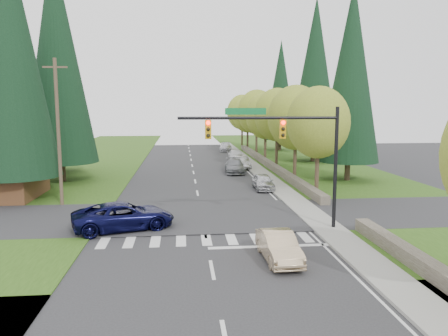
{
  "coord_description": "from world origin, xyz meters",
  "views": [
    {
      "loc": [
        -1.21,
        -18.51,
        6.79
      ],
      "look_at": [
        1.55,
        9.73,
        2.8
      ],
      "focal_mm": 35.0,
      "sensor_mm": 36.0,
      "label": 1
    }
  ],
  "objects": [
    {
      "name": "sidewalk_east",
      "position": [
        6.9,
        22.0,
        0.07
      ],
      "size": [
        1.8,
        80.0,
        0.13
      ],
      "primitive_type": "cube",
      "color": "gray",
      "rests_on": "ground"
    },
    {
      "name": "decid_tree_3",
      "position": [
        9.2,
        35.0,
        5.66
      ],
      "size": [
        5.0,
        5.0,
        8.55
      ],
      "color": "#38281C",
      "rests_on": "ground"
    },
    {
      "name": "stone_wall_north",
      "position": [
        8.6,
        30.0,
        0.35
      ],
      "size": [
        0.7,
        40.0,
        0.7
      ],
      "primitive_type": "cube",
      "color": "#4C4438",
      "rests_on": "ground"
    },
    {
      "name": "parked_car_e",
      "position": [
        5.6,
        48.33,
        0.63
      ],
      "size": [
        2.31,
        4.5,
        1.25
      ],
      "primitive_type": "imported",
      "rotation": [
        0.0,
        0.0,
        -0.13
      ],
      "color": "silver",
      "rests_on": "ground"
    },
    {
      "name": "stone_wall_south",
      "position": [
        8.6,
        -3.0,
        0.35
      ],
      "size": [
        0.7,
        14.0,
        0.7
      ],
      "primitive_type": "cube",
      "color": "#4C4438",
      "rests_on": "ground"
    },
    {
      "name": "sedan_champagne",
      "position": [
        3.03,
        -0.14,
        0.64
      ],
      "size": [
        1.5,
        3.94,
        1.28
      ],
      "primitive_type": "imported",
      "rotation": [
        0.0,
        0.0,
        0.04
      ],
      "color": "beige",
      "rests_on": "ground"
    },
    {
      "name": "curb_east",
      "position": [
        6.05,
        22.0,
        0.07
      ],
      "size": [
        0.2,
        80.0,
        0.13
      ],
      "primitive_type": "cube",
      "color": "gray",
      "rests_on": "ground"
    },
    {
      "name": "decid_tree_5",
      "position": [
        9.1,
        49.0,
        5.53
      ],
      "size": [
        4.8,
        4.8,
        8.3
      ],
      "color": "#38281C",
      "rests_on": "ground"
    },
    {
      "name": "grass_east",
      "position": [
        13.0,
        20.0,
        0.03
      ],
      "size": [
        14.0,
        110.0,
        0.06
      ],
      "primitive_type": "cube",
      "color": "#2C4C14",
      "rests_on": "ground"
    },
    {
      "name": "parked_car_a",
      "position": [
        5.47,
        16.53,
        0.64
      ],
      "size": [
        1.56,
        3.79,
        1.29
      ],
      "primitive_type": "imported",
      "rotation": [
        0.0,
        0.0,
        -0.01
      ],
      "color": "silver",
      "rests_on": "ground"
    },
    {
      "name": "conifer_w_e",
      "position": [
        -14.0,
        28.0,
        10.29
      ],
      "size": [
        5.78,
        5.78,
        18.8
      ],
      "color": "#38281C",
      "rests_on": "ground"
    },
    {
      "name": "grass_west",
      "position": [
        -13.0,
        20.0,
        0.03
      ],
      "size": [
        14.0,
        110.0,
        0.06
      ],
      "primitive_type": "cube",
      "color": "#2C4C14",
      "rests_on": "ground"
    },
    {
      "name": "conifer_w_a",
      "position": [
        -13.0,
        14.0,
        10.79
      ],
      "size": [
        6.12,
        6.12,
        19.8
      ],
      "color": "#38281C",
      "rests_on": "ground"
    },
    {
      "name": "traffic_signal",
      "position": [
        4.37,
        4.5,
        4.98
      ],
      "size": [
        8.7,
        0.37,
        6.8
      ],
      "color": "black",
      "rests_on": "ground"
    },
    {
      "name": "decid_tree_1",
      "position": [
        9.3,
        21.0,
        5.8
      ],
      "size": [
        5.2,
        5.2,
        8.8
      ],
      "color": "#38281C",
      "rests_on": "ground"
    },
    {
      "name": "parked_car_d",
      "position": [
        5.6,
        36.0,
        0.72
      ],
      "size": [
        1.9,
        4.3,
        1.44
      ],
      "primitive_type": "imported",
      "rotation": [
        0.0,
        0.0,
        -0.05
      ],
      "color": "white",
      "rests_on": "ground"
    },
    {
      "name": "parked_car_c",
      "position": [
        5.41,
        29.0,
        0.65
      ],
      "size": [
        1.69,
        4.04,
        1.3
      ],
      "primitive_type": "imported",
      "rotation": [
        0.0,
        0.0,
        0.08
      ],
      "color": "#B2B1B6",
      "rests_on": "ground"
    },
    {
      "name": "conifer_w_c",
      "position": [
        -12.0,
        22.0,
        11.29
      ],
      "size": [
        6.46,
        6.46,
        20.8
      ],
      "color": "#38281C",
      "rests_on": "ground"
    },
    {
      "name": "suv_navy",
      "position": [
        -4.46,
        5.53,
        0.77
      ],
      "size": [
        6.07,
        4.09,
        1.54
      ],
      "primitive_type": "imported",
      "rotation": [
        0.0,
        0.0,
        1.87
      ],
      "color": "#0A0B35",
      "rests_on": "ground"
    },
    {
      "name": "conifer_e_c",
      "position": [
        14.0,
        48.0,
        9.29
      ],
      "size": [
        5.1,
        5.1,
        16.8
      ],
      "color": "#38281C",
      "rests_on": "ground"
    },
    {
      "name": "conifer_e_b",
      "position": [
        15.0,
        34.0,
        10.79
      ],
      "size": [
        6.12,
        6.12,
        19.8
      ],
      "color": "#38281C",
      "rests_on": "ground"
    },
    {
      "name": "utility_pole",
      "position": [
        -9.5,
        12.0,
        5.14
      ],
      "size": [
        1.6,
        0.24,
        10.0
      ],
      "color": "#473828",
      "rests_on": "ground"
    },
    {
      "name": "decid_tree_6",
      "position": [
        9.2,
        56.0,
        5.86
      ],
      "size": [
        5.2,
        5.2,
        8.86
      ],
      "color": "#38281C",
      "rests_on": "ground"
    },
    {
      "name": "decid_tree_0",
      "position": [
        9.2,
        14.0,
        5.6
      ],
      "size": [
        4.8,
        4.8,
        8.37
      ],
      "color": "#38281C",
      "rests_on": "ground"
    },
    {
      "name": "ground",
      "position": [
        0.0,
        0.0,
        0.0
      ],
      "size": [
        120.0,
        120.0,
        0.0
      ],
      "primitive_type": "plane",
      "color": "#28282B",
      "rests_on": "ground"
    },
    {
      "name": "decid_tree_2",
      "position": [
        9.1,
        28.0,
        5.93
      ],
      "size": [
        5.0,
        5.0,
        8.82
      ],
      "color": "#38281C",
      "rests_on": "ground"
    },
    {
      "name": "parked_car_b",
      "position": [
        4.25,
        25.89,
        0.69
      ],
      "size": [
        2.23,
        4.88,
        1.38
      ],
      "primitive_type": "imported",
      "rotation": [
        0.0,
        0.0,
        -0.06
      ],
      "color": "slate",
      "rests_on": "ground"
    },
    {
      "name": "conifer_e_a",
      "position": [
        14.0,
        20.0,
        9.79
      ],
      "size": [
        5.44,
        5.44,
        17.8
      ],
      "color": "#38281C",
      "rests_on": "ground"
    },
    {
      "name": "cross_street",
      "position": [
        0.0,
        8.0,
        0.0
      ],
      "size": [
        120.0,
        8.0,
        0.1
      ],
      "primitive_type": "cube",
      "color": "#28282B",
      "rests_on": "ground"
    },
    {
      "name": "decid_tree_4",
      "position": [
        9.3,
        42.0,
        6.06
      ],
      "size": [
        5.4,
        5.4,
        9.18
      ],
      "color": "#38281C",
      "rests_on": "ground"
    }
  ]
}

